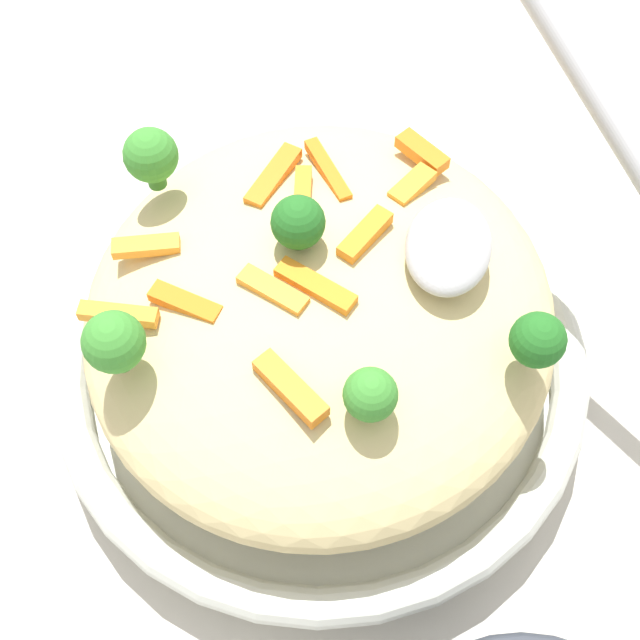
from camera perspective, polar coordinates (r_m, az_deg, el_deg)
ground_plane at (r=0.49m, az=0.00°, el=-4.17°), size 2.40×2.40×0.00m
serving_bowl at (r=0.46m, az=0.00°, el=-2.82°), size 0.29×0.29×0.04m
pasta_mound at (r=0.42m, az=0.00°, el=0.61°), size 0.24×0.23×0.07m
carrot_piece_0 at (r=0.43m, az=0.54°, el=10.09°), size 0.04×0.03×0.01m
carrot_piece_1 at (r=0.41m, az=-11.72°, el=4.95°), size 0.02×0.03×0.01m
carrot_piece_2 at (r=0.38m, az=0.02°, el=2.28°), size 0.02×0.04×0.01m
carrot_piece_3 at (r=0.38m, az=-3.22°, el=2.01°), size 0.02×0.04×0.01m
carrot_piece_4 at (r=0.39m, az=-9.12°, el=1.13°), size 0.02×0.04×0.01m
carrot_piece_5 at (r=0.40m, az=3.07°, el=5.79°), size 0.03×0.02×0.01m
carrot_piece_6 at (r=0.43m, az=6.26°, el=9.03°), size 0.03×0.02×0.01m
carrot_piece_7 at (r=0.36m, az=-2.34°, el=-4.58°), size 0.03×0.04×0.01m
carrot_piece_8 at (r=0.43m, az=-3.18°, el=9.69°), size 0.04×0.02×0.01m
carrot_piece_9 at (r=0.39m, az=-13.53°, el=0.40°), size 0.01×0.04×0.01m
carrot_piece_10 at (r=0.41m, az=-1.21°, el=8.00°), size 0.04×0.02×0.01m
carrot_piece_11 at (r=0.44m, az=6.94°, el=11.24°), size 0.03×0.03×0.01m
broccoli_floret_0 at (r=0.39m, az=-1.50°, el=6.61°), size 0.03×0.03×0.03m
broccoli_floret_1 at (r=0.35m, az=3.44°, el=-5.11°), size 0.02×0.02×0.03m
broccoli_floret_2 at (r=0.37m, az=-13.80°, el=-1.50°), size 0.03×0.03×0.03m
broccoli_floret_3 at (r=0.37m, az=14.56°, el=-1.36°), size 0.02×0.02×0.03m
broccoli_floret_4 at (r=0.42m, az=-11.40°, el=10.84°), size 0.03×0.03×0.03m
serving_spoon at (r=0.40m, az=12.69°, el=8.47°), size 0.15×0.14×0.09m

